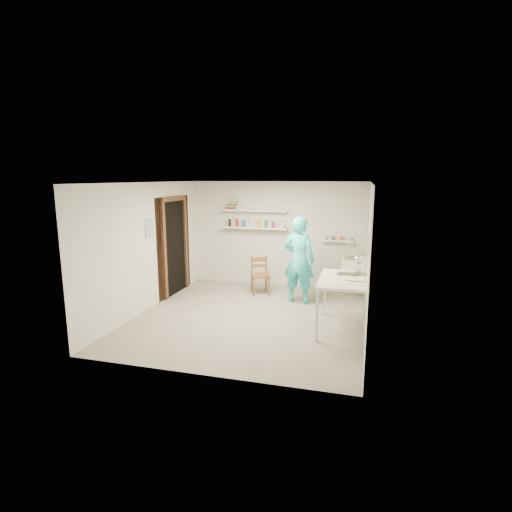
% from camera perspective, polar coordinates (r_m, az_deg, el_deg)
% --- Properties ---
extents(floor, '(4.00, 4.50, 0.02)m').
position_cam_1_polar(floor, '(7.33, -0.83, -8.75)').
color(floor, slate).
rests_on(floor, ground).
extents(ceiling, '(4.00, 4.50, 0.02)m').
position_cam_1_polar(ceiling, '(6.89, -0.89, 10.53)').
color(ceiling, silver).
rests_on(ceiling, wall_back).
extents(wall_back, '(4.00, 0.02, 2.40)m').
position_cam_1_polar(wall_back, '(9.18, 3.06, 3.09)').
color(wall_back, silver).
rests_on(wall_back, ground).
extents(wall_front, '(4.00, 0.02, 2.40)m').
position_cam_1_polar(wall_front, '(4.93, -8.17, -4.07)').
color(wall_front, silver).
rests_on(wall_front, ground).
extents(wall_left, '(0.02, 4.50, 2.40)m').
position_cam_1_polar(wall_left, '(7.80, -15.19, 1.28)').
color(wall_left, silver).
rests_on(wall_left, ground).
extents(wall_right, '(0.02, 4.50, 2.40)m').
position_cam_1_polar(wall_right, '(6.75, 15.78, -0.25)').
color(wall_right, silver).
rests_on(wall_right, ground).
extents(doorway_recess, '(0.02, 0.90, 2.00)m').
position_cam_1_polar(doorway_recess, '(8.73, -11.55, 1.14)').
color(doorway_recess, black).
rests_on(doorway_recess, wall_left).
extents(corridor_box, '(1.40, 1.50, 2.10)m').
position_cam_1_polar(corridor_box, '(9.07, -15.58, 1.64)').
color(corridor_box, brown).
rests_on(corridor_box, ground).
extents(door_lintel, '(0.06, 1.05, 0.10)m').
position_cam_1_polar(door_lintel, '(8.61, -11.71, 8.03)').
color(door_lintel, brown).
rests_on(door_lintel, wall_left).
extents(door_jamb_near, '(0.06, 0.10, 2.00)m').
position_cam_1_polar(door_jamb_near, '(8.29, -12.98, 0.55)').
color(door_jamb_near, brown).
rests_on(door_jamb_near, ground).
extents(door_jamb_far, '(0.06, 0.10, 2.00)m').
position_cam_1_polar(door_jamb_far, '(9.17, -10.04, 1.66)').
color(door_jamb_far, brown).
rests_on(door_jamb_far, ground).
extents(shelf_lower, '(1.50, 0.22, 0.03)m').
position_cam_1_polar(shelf_lower, '(9.15, -0.17, 4.03)').
color(shelf_lower, white).
rests_on(shelf_lower, wall_back).
extents(shelf_upper, '(1.50, 0.22, 0.03)m').
position_cam_1_polar(shelf_upper, '(9.11, -0.17, 6.53)').
color(shelf_upper, white).
rests_on(shelf_upper, wall_back).
extents(ledge_shelf, '(0.70, 0.14, 0.03)m').
position_cam_1_polar(ledge_shelf, '(8.91, 11.45, 2.13)').
color(ledge_shelf, white).
rests_on(ledge_shelf, wall_back).
extents(poster_left, '(0.01, 0.28, 0.36)m').
position_cam_1_polar(poster_left, '(7.78, -15.00, 3.88)').
color(poster_left, '#334C7F').
rests_on(poster_left, wall_left).
extents(poster_right_a, '(0.01, 0.34, 0.42)m').
position_cam_1_polar(poster_right_a, '(8.47, 15.70, 4.41)').
color(poster_right_a, '#995933').
rests_on(poster_right_a, wall_right).
extents(poster_right_b, '(0.01, 0.30, 0.38)m').
position_cam_1_polar(poster_right_b, '(6.15, 15.74, 1.52)').
color(poster_right_b, '#3F724C').
rests_on(poster_right_b, wall_right).
extents(belfast_sink, '(0.48, 0.60, 0.30)m').
position_cam_1_polar(belfast_sink, '(8.51, 13.80, -1.28)').
color(belfast_sink, white).
rests_on(belfast_sink, wall_right).
extents(man, '(0.69, 0.51, 1.75)m').
position_cam_1_polar(man, '(7.98, 6.15, -0.57)').
color(man, '#29C2CD').
rests_on(man, ground).
extents(wall_clock, '(0.32, 0.08, 0.31)m').
position_cam_1_polar(wall_clock, '(8.14, 6.21, 1.75)').
color(wall_clock, beige).
rests_on(wall_clock, man).
extents(wooden_chair, '(0.50, 0.49, 0.82)m').
position_cam_1_polar(wooden_chair, '(8.62, 0.59, -2.77)').
color(wooden_chair, brown).
rests_on(wooden_chair, ground).
extents(work_table, '(0.78, 1.31, 0.87)m').
position_cam_1_polar(work_table, '(6.78, 12.29, -6.72)').
color(work_table, silver).
rests_on(work_table, ground).
extents(desk_lamp, '(0.16, 0.16, 0.16)m').
position_cam_1_polar(desk_lamp, '(7.11, 14.48, -0.51)').
color(desk_lamp, silver).
rests_on(desk_lamp, work_table).
extents(spray_cans, '(1.29, 0.06, 0.17)m').
position_cam_1_polar(spray_cans, '(9.14, -0.17, 4.65)').
color(spray_cans, black).
rests_on(spray_cans, shelf_lower).
extents(book_stack, '(0.28, 0.14, 0.17)m').
position_cam_1_polar(book_stack, '(9.26, -3.48, 7.20)').
color(book_stack, red).
rests_on(book_stack, shelf_upper).
extents(ledge_pots, '(0.48, 0.07, 0.09)m').
position_cam_1_polar(ledge_pots, '(8.91, 11.46, 2.51)').
color(ledge_pots, silver).
rests_on(ledge_pots, ledge_shelf).
extents(papers, '(0.30, 0.22, 0.02)m').
position_cam_1_polar(papers, '(6.65, 12.45, -3.07)').
color(papers, silver).
rests_on(papers, work_table).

